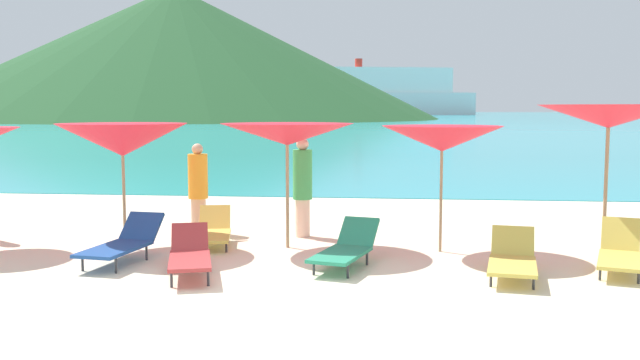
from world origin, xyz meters
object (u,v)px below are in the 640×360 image
object	(u,v)px
lounge_chair_0	(620,253)
lounge_chair_4	(213,231)
lounge_chair_1	(346,248)
umbrella_3	(442,139)
lounge_chair_2	(123,242)
umbrella_1	(122,140)
beachgoer_3	(198,186)
beachgoer_2	(303,185)
lounge_chair_3	(190,254)
umbrella_4	(609,117)
cruise_ship	(382,94)
lounge_chair_6	(512,259)
umbrella_2	(287,135)

from	to	relation	value
lounge_chair_0	lounge_chair_4	xyz separation A→B (m)	(-6.24, 1.26, -0.02)
lounge_chair_1	umbrella_3	bearing A→B (deg)	56.69
umbrella_3	lounge_chair_2	bearing A→B (deg)	-164.39
umbrella_1	beachgoer_3	world-z (taller)	umbrella_1
umbrella_3	beachgoer_2	bearing A→B (deg)	155.76
lounge_chair_1	beachgoer_3	distance (m)	4.01
lounge_chair_0	lounge_chair_3	distance (m)	6.08
lounge_chair_0	lounge_chair_3	world-z (taller)	lounge_chair_0
umbrella_4	cruise_ship	distance (m)	238.73
umbrella_1	lounge_chair_6	xyz separation A→B (m)	(6.10, -1.44, -1.54)
umbrella_4	lounge_chair_1	size ratio (longest dim) A/B	1.35
umbrella_1	umbrella_2	world-z (taller)	same
lounge_chair_6	beachgoer_3	bearing A→B (deg)	159.44
umbrella_1	umbrella_4	xyz separation A→B (m)	(7.87, 0.55, 0.39)
cruise_ship	lounge_chair_6	bearing A→B (deg)	-102.42
lounge_chair_6	beachgoer_3	size ratio (longest dim) A/B	0.99
lounge_chair_2	lounge_chair_4	distance (m)	1.75
lounge_chair_4	beachgoer_3	size ratio (longest dim) A/B	0.95
umbrella_2	lounge_chair_6	bearing A→B (deg)	-27.12
umbrella_1	lounge_chair_3	xyz separation A→B (m)	(1.65, -1.80, -1.49)
lounge_chair_6	beachgoer_3	world-z (taller)	beachgoer_3
umbrella_2	lounge_chair_4	world-z (taller)	umbrella_2
umbrella_1	umbrella_3	world-z (taller)	umbrella_1
umbrella_2	lounge_chair_2	size ratio (longest dim) A/B	1.34
lounge_chair_2	umbrella_3	bearing A→B (deg)	23.71
lounge_chair_0	lounge_chair_2	xyz separation A→B (m)	(-7.27, -0.16, 0.03)
lounge_chair_1	lounge_chair_6	xyz separation A→B (m)	(2.32, -0.39, -0.02)
beachgoer_3	lounge_chair_3	bearing A→B (deg)	-75.01
cruise_ship	lounge_chair_4	bearing A→B (deg)	-103.53
umbrella_4	lounge_chair_6	xyz separation A→B (m)	(-1.77, -1.99, -1.93)
lounge_chair_0	lounge_chair_6	size ratio (longest dim) A/B	1.00
lounge_chair_4	cruise_ship	distance (m)	238.87
umbrella_4	lounge_chair_0	world-z (taller)	umbrella_4
lounge_chair_0	lounge_chair_1	size ratio (longest dim) A/B	0.94
umbrella_3	lounge_chair_6	bearing A→B (deg)	-62.38
umbrella_1	lounge_chair_0	world-z (taller)	umbrella_1
lounge_chair_4	lounge_chair_6	bearing A→B (deg)	-32.13
lounge_chair_1	lounge_chair_2	distance (m)	3.37
lounge_chair_0	cruise_ship	distance (m)	240.27
lounge_chair_1	beachgoer_2	xyz separation A→B (m)	(-0.96, 2.37, 0.66)
beachgoer_2	cruise_ship	xyz separation A→B (m)	(-3.67, 237.75, 6.43)
umbrella_4	umbrella_1	bearing A→B (deg)	-175.99
umbrella_1	lounge_chair_3	world-z (taller)	umbrella_1
lounge_chair_0	lounge_chair_2	size ratio (longest dim) A/B	0.93
lounge_chair_0	beachgoer_3	size ratio (longest dim) A/B	0.99
lounge_chair_3	lounge_chair_4	size ratio (longest dim) A/B	1.13
lounge_chair_1	beachgoer_3	xyz separation A→B (m)	(-2.97, 2.63, 0.59)
lounge_chair_4	umbrella_1	bearing A→B (deg)	-179.15
lounge_chair_0	cruise_ship	world-z (taller)	cruise_ship
lounge_chair_1	lounge_chair_4	size ratio (longest dim) A/B	1.12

